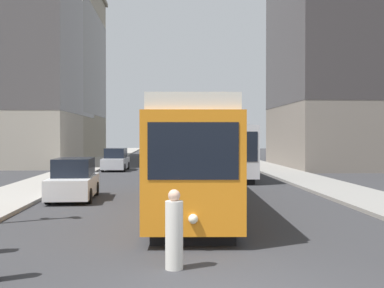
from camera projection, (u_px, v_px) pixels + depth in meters
name	position (u px, v px, depth m)	size (l,w,h in m)	color
sidewalk_left	(96.00, 163.00, 47.90)	(3.24, 120.00, 0.15)	gray
sidewalk_right	(252.00, 163.00, 48.77)	(3.24, 120.00, 0.15)	gray
streetcar	(191.00, 154.00, 18.72)	(3.26, 14.46, 3.89)	black
transit_bus	(225.00, 149.00, 33.07)	(2.65, 12.16, 3.45)	black
parked_car_left_near	(116.00, 160.00, 39.13)	(2.01, 4.47, 1.82)	black
parked_car_left_mid	(74.00, 180.00, 21.24)	(2.01, 4.46, 1.82)	black
pedestrian_crossing_far	(174.00, 232.00, 10.08)	(0.38, 0.38, 1.68)	beige
building_left_corner	(32.00, 68.00, 59.17)	(16.44, 19.75, 21.92)	gray
building_left_midblock	(7.00, 60.00, 47.91)	(15.14, 19.24, 20.23)	#A89E8E
building_right_corner	(366.00, 38.00, 43.14)	(15.74, 14.61, 22.63)	slate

